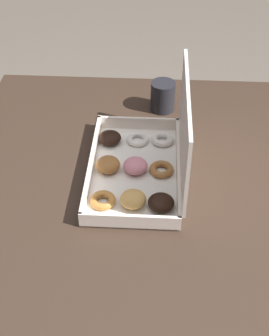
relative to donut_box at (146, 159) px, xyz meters
name	(u,v)px	position (x,y,z in m)	size (l,w,h in m)	color
ground_plane	(140,326)	(-0.01, -0.01, -0.79)	(8.00, 8.00, 0.00)	#6B6054
dining_table	(142,202)	(-0.01, -0.01, -0.15)	(0.95, 0.98, 0.74)	#38281E
donut_box	(146,159)	(0.00, 0.00, 0.00)	(0.38, 0.24, 0.25)	silver
coffee_mug	(163,96)	(-0.30, 0.04, 0.00)	(0.07, 0.07, 0.09)	#232328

